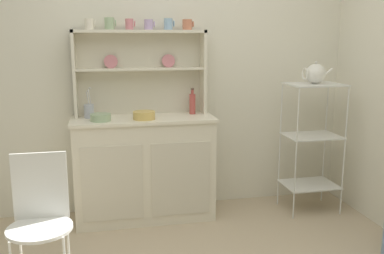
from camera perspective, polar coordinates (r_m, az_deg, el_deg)
The scene contains 16 objects.
wall_back at distance 3.74m, azimuth -3.50°, elevation 8.06°, with size 3.84×0.05×2.50m, color silver.
hutch_cabinet at distance 3.61m, azimuth -6.30°, elevation -5.25°, with size 1.15×0.45×0.85m.
hutch_shelf_unit at distance 3.62m, azimuth -6.86°, elevation 8.03°, with size 1.07×0.18×0.69m.
bakers_rack at distance 3.83m, azimuth 15.53°, elevation -0.94°, with size 0.45×0.35×1.11m.
wire_chair at distance 2.63m, azimuth -19.37°, elevation -10.66°, with size 0.36×0.36×0.85m.
cup_cream_0 at distance 3.56m, azimuth -13.35°, elevation 13.05°, with size 0.08×0.07×0.08m.
cup_sage_1 at distance 3.56m, azimuth -10.80°, elevation 13.24°, with size 0.09×0.08×0.09m.
cup_rose_2 at distance 3.57m, azimuth -8.22°, elevation 13.26°, with size 0.08×0.06×0.09m.
cup_lilac_3 at distance 3.58m, azimuth -5.71°, elevation 13.28°, with size 0.08×0.07×0.08m.
cup_sky_4 at distance 3.60m, azimuth -3.11°, elevation 13.38°, with size 0.08×0.07×0.09m.
cup_terracotta_5 at distance 3.63m, azimuth -0.61°, elevation 13.34°, with size 0.09×0.08×0.09m.
bowl_mixing_large at distance 3.42m, azimuth -11.94°, elevation 1.25°, with size 0.16×0.16×0.06m, color #9EB78E.
bowl_floral_medium at distance 3.43m, azimuth -6.34°, elevation 1.55°, with size 0.17×0.17×0.06m, color #DBB760.
jam_bottle at distance 3.64m, azimuth 0.05°, elevation 3.15°, with size 0.05×0.05×0.22m.
utensil_jar at distance 3.56m, azimuth -13.41°, elevation 2.10°, with size 0.08×0.08×0.25m.
porcelain_teapot at distance 3.75m, azimuth 15.94°, elevation 6.76°, with size 0.26×0.17×0.19m.
Camera 1 is at (-0.56, -2.07, 1.49)m, focal length 40.49 mm.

